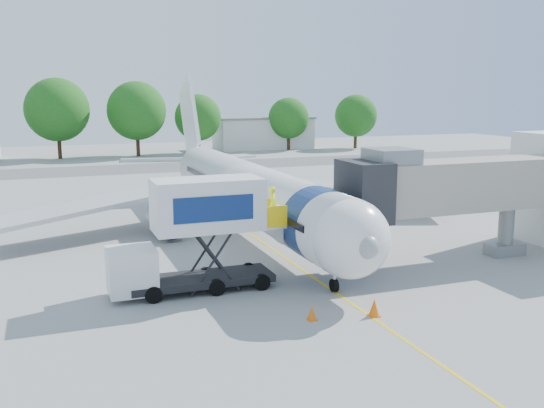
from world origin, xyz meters
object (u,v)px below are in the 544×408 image
object	(u,v)px
aircraft	(246,190)
ground_tug	(409,322)
catering_hiloader	(195,236)
jet_bridge	(445,187)

from	to	relation	value
aircraft	ground_tug	bearing A→B (deg)	-89.79
aircraft	ground_tug	size ratio (longest dim) A/B	8.93
aircraft	ground_tug	distance (m)	20.07
aircraft	catering_hiloader	world-z (taller)	aircraft
aircraft	ground_tug	xyz separation A→B (m)	(0.07, -19.96, -2.15)
aircraft	ground_tug	world-z (taller)	aircraft
ground_tug	aircraft	bearing A→B (deg)	71.35
catering_hiloader	aircraft	bearing A→B (deg)	60.62
jet_bridge	ground_tug	xyz separation A→B (m)	(-7.92, -8.84, -3.55)
jet_bridge	ground_tug	world-z (taller)	jet_bridge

